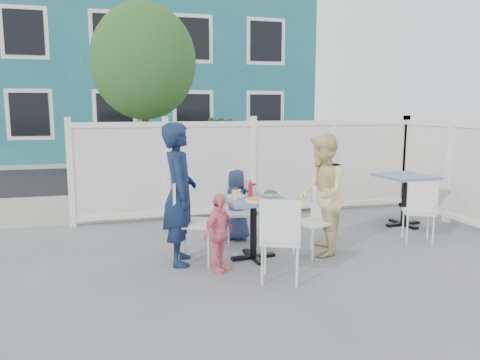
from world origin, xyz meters
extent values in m
plane|color=slate|center=(0.00, 0.00, 0.00)|extent=(80.00, 80.00, 0.00)
cube|color=gray|center=(0.00, 3.80, 0.01)|extent=(24.00, 2.60, 0.01)
cube|color=black|center=(0.00, 7.50, 0.00)|extent=(24.00, 5.00, 0.01)
cube|color=gray|center=(0.00, 10.60, 0.01)|extent=(24.00, 1.60, 0.01)
cube|color=#1D6169|center=(-0.50, 14.00, 3.00)|extent=(11.00, 6.00, 6.00)
cube|color=black|center=(-3.00, 11.02, 1.60)|extent=(1.20, 0.04, 1.40)
cube|color=black|center=(1.00, 11.02, 1.60)|extent=(1.20, 0.04, 1.40)
cube|color=black|center=(-3.00, 11.02, 4.10)|extent=(1.20, 0.04, 1.40)
cube|color=black|center=(1.00, 11.02, 4.10)|extent=(1.20, 0.04, 1.40)
cube|color=white|center=(0.10, 2.40, 0.82)|extent=(5.80, 0.04, 1.40)
cube|color=white|center=(0.10, 2.40, 1.56)|extent=(5.86, 0.08, 0.08)
cube|color=white|center=(0.10, 2.40, 0.06)|extent=(5.86, 0.08, 0.12)
cube|color=white|center=(3.00, 0.60, 0.82)|extent=(0.04, 3.60, 1.40)
cube|color=white|center=(3.00, 0.60, 0.06)|extent=(0.08, 3.66, 0.12)
cylinder|color=#382316|center=(-1.60, 3.30, 1.20)|extent=(0.12, 0.12, 2.40)
ellipsoid|color=#264C1F|center=(-1.60, 3.30, 2.60)|extent=(1.80, 1.62, 1.98)
cube|color=gold|center=(-2.08, 4.00, 0.69)|extent=(0.82, 0.65, 1.37)
imported|color=#264C1F|center=(-0.46, 3.10, 0.83)|extent=(1.18, 1.18, 1.66)
imported|color=#264C1F|center=(1.26, 3.00, 0.74)|extent=(1.61, 1.49, 1.48)
cube|color=slate|center=(-0.55, 0.20, 0.73)|extent=(0.77, 0.77, 0.04)
cylinder|color=black|center=(-0.55, 0.20, 0.37)|extent=(0.08, 0.08, 0.69)
cube|color=black|center=(-0.55, 0.20, 0.02)|extent=(0.56, 0.13, 0.04)
cube|color=black|center=(-0.55, 0.20, 0.02)|extent=(0.13, 0.56, 0.04)
cube|color=slate|center=(2.18, 1.15, 0.78)|extent=(0.83, 0.83, 0.04)
cylinder|color=black|center=(2.18, 1.15, 0.39)|extent=(0.09, 0.09, 0.73)
cube|color=black|center=(2.18, 1.15, 0.02)|extent=(0.60, 0.15, 0.04)
cube|color=black|center=(2.18, 1.15, 0.02)|extent=(0.15, 0.60, 0.04)
cube|color=white|center=(-1.24, 0.26, 0.47)|extent=(0.55, 0.56, 0.04)
cube|color=white|center=(-1.43, 0.33, 0.74)|extent=(0.19, 0.43, 0.47)
cylinder|color=white|center=(-1.01, 0.37, 0.24)|extent=(0.03, 0.03, 0.47)
cylinder|color=white|center=(-1.14, 0.01, 0.24)|extent=(0.03, 0.03, 0.47)
cylinder|color=white|center=(-1.34, 0.50, 0.24)|extent=(0.03, 0.03, 0.47)
cylinder|color=white|center=(-1.47, 0.14, 0.24)|extent=(0.03, 0.03, 0.47)
cube|color=white|center=(0.21, 0.17, 0.41)|extent=(0.48, 0.49, 0.04)
cube|color=white|center=(0.37, 0.23, 0.64)|extent=(0.17, 0.37, 0.41)
cylinder|color=white|center=(0.12, -0.04, 0.20)|extent=(0.02, 0.02, 0.41)
cylinder|color=white|center=(0.00, 0.26, 0.20)|extent=(0.02, 0.02, 0.41)
cylinder|color=white|center=(0.41, 0.07, 0.20)|extent=(0.02, 0.02, 0.41)
cylinder|color=white|center=(0.29, 0.38, 0.20)|extent=(0.02, 0.02, 0.41)
cube|color=white|center=(-0.55, 0.92, 0.41)|extent=(0.40, 0.38, 0.04)
cube|color=white|center=(-0.54, 1.09, 0.63)|extent=(0.38, 0.05, 0.41)
cylinder|color=white|center=(-0.40, 0.75, 0.20)|extent=(0.02, 0.02, 0.41)
cylinder|color=white|center=(-0.72, 0.77, 0.20)|extent=(0.02, 0.02, 0.41)
cylinder|color=white|center=(-0.38, 1.06, 0.20)|extent=(0.02, 0.02, 0.41)
cylinder|color=white|center=(-0.71, 1.08, 0.20)|extent=(0.02, 0.02, 0.41)
cube|color=white|center=(-0.48, -0.58, 0.44)|extent=(0.54, 0.53, 0.04)
cube|color=white|center=(-0.56, -0.75, 0.69)|extent=(0.39, 0.19, 0.44)
cylinder|color=white|center=(-0.58, -0.36, 0.22)|extent=(0.02, 0.02, 0.44)
cylinder|color=white|center=(-0.25, -0.50, 0.22)|extent=(0.02, 0.02, 0.44)
cylinder|color=white|center=(-0.71, -0.67, 0.22)|extent=(0.02, 0.02, 0.44)
cylinder|color=white|center=(-0.38, -0.81, 0.22)|extent=(0.02, 0.02, 0.44)
cube|color=white|center=(1.84, 0.33, 0.42)|extent=(0.51, 0.50, 0.04)
cube|color=white|center=(1.77, 0.17, 0.65)|extent=(0.36, 0.19, 0.42)
cylinder|color=white|center=(1.75, 0.54, 0.21)|extent=(0.02, 0.02, 0.42)
cylinder|color=white|center=(2.06, 0.40, 0.21)|extent=(0.02, 0.02, 0.42)
cylinder|color=white|center=(1.63, 0.25, 0.21)|extent=(0.02, 0.02, 0.42)
cylinder|color=white|center=(1.93, 0.12, 0.21)|extent=(0.02, 0.02, 0.42)
imported|color=#11203F|center=(-1.43, 0.27, 0.83)|extent=(0.47, 0.65, 1.66)
imported|color=yellow|center=(0.32, 0.18, 0.76)|extent=(0.80, 0.90, 1.52)
imported|color=navy|center=(-0.54, 1.06, 0.49)|extent=(0.57, 0.47, 0.99)
imported|color=pink|center=(-1.05, -0.12, 0.44)|extent=(0.53, 0.51, 0.88)
cylinder|color=white|center=(-0.57, 0.03, 0.76)|extent=(0.25, 0.25, 0.02)
cylinder|color=white|center=(-0.73, 0.33, 0.76)|extent=(0.22, 0.22, 0.02)
imported|color=white|center=(-0.33, 0.22, 0.78)|extent=(0.23, 0.23, 0.06)
cylinder|color=beige|center=(-0.78, 0.18, 0.81)|extent=(0.08, 0.08, 0.13)
cylinder|color=beige|center=(-0.50, 0.40, 0.81)|extent=(0.08, 0.08, 0.13)
cylinder|color=#A81423|center=(-0.57, 0.26, 0.84)|extent=(0.05, 0.05, 0.17)
cylinder|color=white|center=(-0.66, 0.45, 0.79)|extent=(0.03, 0.03, 0.07)
cylinder|color=black|center=(-0.59, 0.46, 0.78)|extent=(0.03, 0.03, 0.07)
camera|label=1|loc=(-2.12, -5.06, 1.83)|focal=35.00mm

